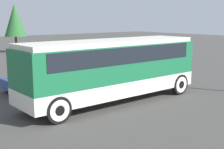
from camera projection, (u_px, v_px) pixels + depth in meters
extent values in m
plane|color=#423F3D|center=(112.00, 102.00, 16.02)|extent=(120.00, 120.00, 0.00)
cube|color=silver|center=(112.00, 86.00, 15.87)|extent=(9.77, 2.54, 0.74)
cube|color=#19663D|center=(112.00, 62.00, 15.65)|extent=(9.77, 2.54, 1.73)
cube|color=black|center=(112.00, 53.00, 15.57)|extent=(8.60, 2.58, 0.78)
cube|color=beige|center=(112.00, 42.00, 15.47)|extent=(9.58, 2.34, 0.22)
cube|color=#19663D|center=(173.00, 59.00, 18.66)|extent=(0.36, 2.44, 1.98)
cylinder|color=black|center=(179.00, 84.00, 17.53)|extent=(1.14, 0.28, 1.14)
cylinder|color=silver|center=(179.00, 84.00, 17.53)|extent=(0.89, 0.30, 0.89)
cylinder|color=black|center=(179.00, 84.00, 17.53)|extent=(0.43, 0.32, 0.43)
cylinder|color=black|center=(149.00, 78.00, 19.29)|extent=(1.14, 0.28, 1.14)
cylinder|color=silver|center=(149.00, 78.00, 19.29)|extent=(0.89, 0.30, 0.89)
cylinder|color=black|center=(149.00, 78.00, 19.29)|extent=(0.43, 0.32, 0.43)
cylinder|color=black|center=(58.00, 110.00, 12.66)|extent=(1.14, 0.28, 1.14)
cylinder|color=silver|center=(58.00, 110.00, 12.66)|extent=(0.89, 0.30, 0.89)
cylinder|color=black|center=(58.00, 110.00, 12.66)|extent=(0.43, 0.32, 0.43)
cylinder|color=black|center=(33.00, 99.00, 14.41)|extent=(1.14, 0.28, 1.14)
cylinder|color=silver|center=(33.00, 99.00, 14.41)|extent=(0.89, 0.30, 0.89)
cylinder|color=black|center=(33.00, 99.00, 14.41)|extent=(0.43, 0.32, 0.43)
cube|color=navy|center=(39.00, 81.00, 18.53)|extent=(4.05, 1.81, 0.57)
cube|color=black|center=(36.00, 73.00, 18.33)|extent=(2.11, 1.63, 0.50)
cylinder|color=black|center=(69.00, 83.00, 18.91)|extent=(0.70, 0.22, 0.70)
cylinder|color=black|center=(69.00, 83.00, 18.91)|extent=(0.27, 0.26, 0.27)
cylinder|color=black|center=(55.00, 79.00, 20.14)|extent=(0.70, 0.22, 0.70)
cylinder|color=black|center=(55.00, 79.00, 20.14)|extent=(0.27, 0.26, 0.27)
cylinder|color=black|center=(21.00, 91.00, 16.98)|extent=(0.70, 0.22, 0.70)
cylinder|color=black|center=(21.00, 91.00, 16.98)|extent=(0.27, 0.26, 0.27)
cylinder|color=black|center=(9.00, 86.00, 18.22)|extent=(0.70, 0.22, 0.70)
cylinder|color=black|center=(9.00, 86.00, 18.22)|extent=(0.27, 0.26, 0.27)
cube|color=maroon|center=(81.00, 64.00, 25.35)|extent=(4.79, 1.74, 0.70)
cube|color=black|center=(79.00, 56.00, 25.12)|extent=(2.49, 1.57, 0.52)
cylinder|color=black|center=(106.00, 66.00, 26.04)|extent=(0.61, 0.22, 0.61)
cylinder|color=black|center=(106.00, 66.00, 26.04)|extent=(0.23, 0.26, 0.23)
cylinder|color=black|center=(95.00, 64.00, 27.23)|extent=(0.61, 0.22, 0.61)
cylinder|color=black|center=(95.00, 64.00, 27.23)|extent=(0.23, 0.26, 0.23)
cylinder|color=black|center=(66.00, 71.00, 23.57)|extent=(0.61, 0.22, 0.61)
cylinder|color=black|center=(66.00, 71.00, 23.57)|extent=(0.23, 0.26, 0.23)
cylinder|color=black|center=(55.00, 68.00, 24.75)|extent=(0.61, 0.22, 0.61)
cylinder|color=black|center=(55.00, 68.00, 24.75)|extent=(0.23, 0.26, 0.23)
cylinder|color=brown|center=(16.00, 44.00, 38.57)|extent=(0.28, 0.28, 2.01)
cone|color=#28602D|center=(15.00, 20.00, 38.04)|extent=(2.62, 2.62, 3.92)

